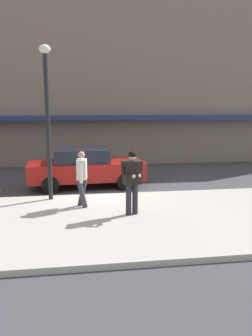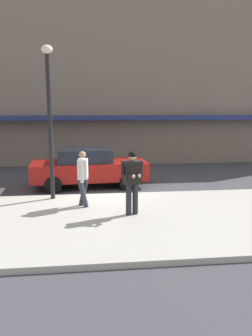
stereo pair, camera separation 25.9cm
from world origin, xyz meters
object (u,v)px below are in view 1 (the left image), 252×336
(parked_sedan_mid, at_px, (85,167))
(pedestrian_in_light_coat, at_px, (82,176))
(man_texting_on_phone, at_px, (132,176))
(street_lamp_post, at_px, (47,107))

(parked_sedan_mid, bearing_deg, pedestrian_in_light_coat, -93.07)
(parked_sedan_mid, bearing_deg, man_texting_on_phone, -73.65)
(street_lamp_post, bearing_deg, man_texting_on_phone, -39.12)
(parked_sedan_mid, relative_size, man_texting_on_phone, 2.55)
(man_texting_on_phone, height_order, street_lamp_post, street_lamp_post)
(street_lamp_post, bearing_deg, pedestrian_in_light_coat, -43.93)
(street_lamp_post, bearing_deg, parked_sedan_mid, 61.06)
(man_texting_on_phone, relative_size, pedestrian_in_light_coat, 1.06)
(man_texting_on_phone, height_order, pedestrian_in_light_coat, man_texting_on_phone)
(parked_sedan_mid, distance_m, man_texting_on_phone, 4.31)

